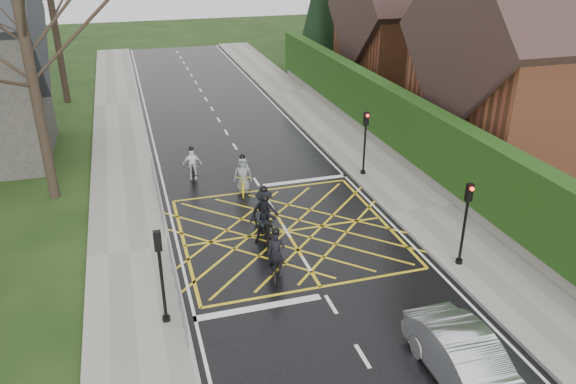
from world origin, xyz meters
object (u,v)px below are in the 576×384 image
cyclist_lead (243,179)px  cyclist_rear (277,261)px  cyclist_mid (264,217)px  car (468,363)px  cyclist_front (193,167)px  cyclist_back (266,225)px

cyclist_lead → cyclist_rear: bearing=-80.1°
cyclist_mid → cyclist_lead: (0.05, 4.00, -0.11)m
cyclist_lead → car: size_ratio=0.46×
cyclist_front → cyclist_lead: (1.99, -2.15, 0.03)m
cyclist_mid → car: (2.99, -9.31, -0.03)m
cyclist_front → cyclist_lead: bearing=-38.9°
cyclist_lead → cyclist_mid: bearing=-77.6°
cyclist_back → cyclist_front: bearing=114.5°
cyclist_front → cyclist_lead: cyclist_lead is taller
cyclist_back → car: cyclist_back is taller
cyclist_lead → car: (2.94, -13.31, 0.08)m
cyclist_mid → cyclist_front: cyclist_mid is taller
cyclist_back → cyclist_front: cyclist_back is taller
cyclist_rear → cyclist_mid: (0.34, 2.98, 0.15)m
cyclist_rear → car: size_ratio=0.46×
cyclist_front → car: (4.92, -15.46, 0.11)m
cyclist_back → car: 9.17m
cyclist_rear → cyclist_back: cyclist_back is taller
cyclist_rear → cyclist_lead: bearing=105.8°
cyclist_mid → cyclist_lead: size_ratio=1.11×
cyclist_mid → cyclist_front: 6.45m
cyclist_rear → cyclist_lead: size_ratio=1.01×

